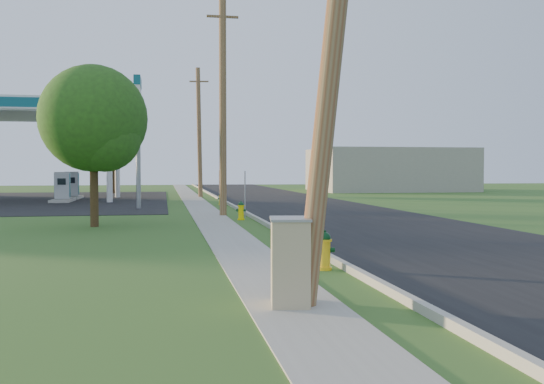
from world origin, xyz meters
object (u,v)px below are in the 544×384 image
(fuel_pump_se, at_px, (72,189))
(tree_lot, at_px, (114,139))
(utility_pole_mid, at_px, (223,104))
(hydrant_far, at_px, (221,199))
(hydrant_near, at_px, (325,250))
(price_pylon, at_px, (138,105))
(fuel_pump_ne, at_px, (62,191))
(tree_verge, at_px, (96,123))
(utility_cabinet, at_px, (290,262))
(hydrant_mid, at_px, (241,211))
(utility_pole_far, at_px, (199,132))

(fuel_pump_se, distance_m, tree_lot, 9.93)
(utility_pole_mid, xyz_separation_m, hydrant_far, (0.65, 8.01, -4.60))
(hydrant_near, bearing_deg, price_pylon, 102.69)
(fuel_pump_ne, xyz_separation_m, price_pylon, (5.00, -7.50, 4.71))
(price_pylon, xyz_separation_m, hydrant_far, (4.55, 2.51, -5.08))
(price_pylon, bearing_deg, tree_verge, -96.28)
(fuel_pump_ne, height_order, hydrant_near, fuel_pump_ne)
(utility_pole_mid, distance_m, price_pylon, 6.76)
(fuel_pump_ne, distance_m, tree_verge, 18.03)
(tree_verge, bearing_deg, utility_pole_mid, 41.01)
(utility_cabinet, bearing_deg, hydrant_near, 66.06)
(utility_pole_mid, distance_m, hydrant_near, 15.49)
(hydrant_far, bearing_deg, utility_cabinet, -93.02)
(hydrant_near, distance_m, utility_cabinet, 3.44)
(hydrant_near, height_order, utility_cabinet, utility_cabinet)
(utility_pole_mid, relative_size, hydrant_mid, 12.46)
(utility_pole_far, xyz_separation_m, tree_lot, (-6.67, 7.87, -0.23))
(price_pylon, height_order, utility_cabinet, price_pylon)
(fuel_pump_ne, height_order, tree_verge, tree_verge)
(utility_pole_far, bearing_deg, fuel_pump_se, -173.59)
(fuel_pump_ne, relative_size, hydrant_far, 4.46)
(tree_verge, bearing_deg, utility_pole_far, 77.42)
(price_pylon, height_order, tree_verge, price_pylon)
(utility_pole_far, height_order, hydrant_near, utility_pole_far)
(fuel_pump_ne, distance_m, fuel_pump_se, 4.00)
(utility_pole_far, height_order, utility_cabinet, utility_pole_far)
(hydrant_far, xyz_separation_m, utility_cabinet, (-1.37, -25.94, 0.33))
(utility_pole_mid, height_order, utility_pole_far, utility_pole_mid)
(utility_cabinet, bearing_deg, tree_lot, 97.73)
(fuel_pump_se, relative_size, hydrant_far, 4.46)
(utility_pole_mid, distance_m, tree_verge, 6.71)
(hydrant_near, bearing_deg, tree_lot, 100.23)
(tree_lot, bearing_deg, utility_pole_far, -49.74)
(tree_lot, xyz_separation_m, hydrant_near, (7.34, -40.66, -4.16))
(utility_pole_mid, xyz_separation_m, utility_cabinet, (-0.72, -17.93, -4.27))
(utility_pole_mid, height_order, tree_verge, utility_pole_mid)
(price_pylon, bearing_deg, fuel_pump_se, 113.50)
(hydrant_near, relative_size, hydrant_mid, 1.05)
(tree_verge, distance_m, utility_cabinet, 14.57)
(tree_verge, distance_m, tree_lot, 30.26)
(fuel_pump_se, bearing_deg, utility_pole_far, 6.41)
(price_pylon, distance_m, hydrant_far, 7.27)
(price_pylon, distance_m, hydrant_mid, 10.29)
(utility_pole_mid, height_order, fuel_pump_ne, utility_pole_mid)
(fuel_pump_ne, distance_m, tree_lot, 13.62)
(hydrant_near, bearing_deg, hydrant_far, 90.06)
(utility_pole_mid, xyz_separation_m, fuel_pump_ne, (-8.90, 13.00, -4.23))
(utility_pole_far, distance_m, utility_cabinet, 36.17)
(utility_pole_mid, relative_size, utility_cabinet, 7.22)
(price_pylon, distance_m, tree_verge, 10.03)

